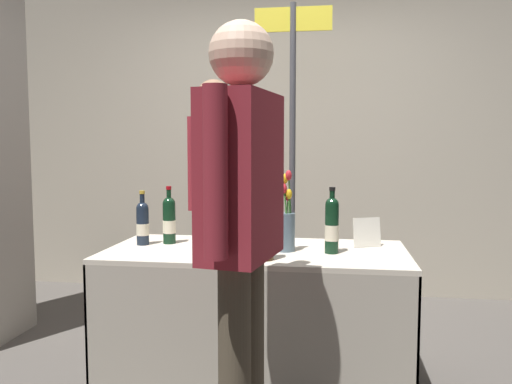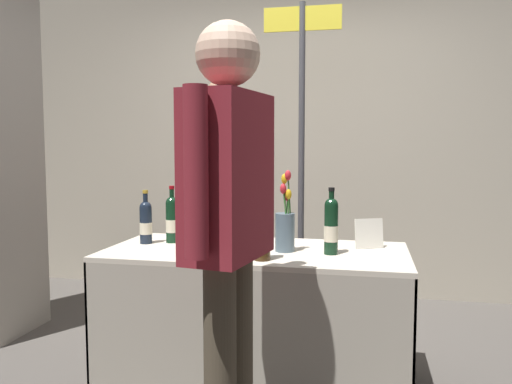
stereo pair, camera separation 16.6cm
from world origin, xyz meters
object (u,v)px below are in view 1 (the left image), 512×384
display_bottle_0 (143,222)px  booth_signpost (292,130)px  taster_foreground_right (242,210)px  flower_vase (286,226)px  tasting_table (256,291)px  wine_glass_near_vendor (208,224)px  vendor_presenter (214,182)px  featured_wine_bottle (255,221)px

display_bottle_0 → booth_signpost: bearing=53.8°
taster_foreground_right → booth_signpost: size_ratio=0.76×
booth_signpost → flower_vase: bearing=-87.4°
tasting_table → flower_vase: 0.39m
wine_glass_near_vendor → booth_signpost: 1.16m
tasting_table → taster_foreground_right: 0.94m
taster_foreground_right → vendor_presenter: bearing=26.0°
tasting_table → featured_wine_bottle: (-0.02, 0.12, 0.35)m
tasting_table → wine_glass_near_vendor: (-0.28, 0.09, 0.33)m
wine_glass_near_vendor → booth_signpost: booth_signpost is taller
flower_vase → taster_foreground_right: bearing=-97.1°
wine_glass_near_vendor → display_bottle_0: bearing=-171.2°
display_bottle_0 → vendor_presenter: (0.23, 0.72, 0.17)m
taster_foreground_right → booth_signpost: booth_signpost is taller
featured_wine_bottle → wine_glass_near_vendor: size_ratio=1.95×
featured_wine_bottle → vendor_presenter: vendor_presenter is taller
vendor_presenter → taster_foreground_right: size_ratio=1.00×
flower_vase → tasting_table: bearing=172.3°
flower_vase → wine_glass_near_vendor: bearing=165.5°
taster_foreground_right → tasting_table: bearing=14.0°
wine_glass_near_vendor → booth_signpost: size_ratio=0.07×
vendor_presenter → booth_signpost: 0.68m
featured_wine_bottle → taster_foreground_right: (0.09, -0.90, 0.17)m
featured_wine_bottle → wine_glass_near_vendor: featured_wine_bottle is taller
tasting_table → flower_vase: flower_vase is taller
display_bottle_0 → flower_vase: 0.79m
wine_glass_near_vendor → flower_vase: size_ratio=0.37×
tasting_table → taster_foreground_right: size_ratio=0.91×
display_bottle_0 → wine_glass_near_vendor: size_ratio=1.92×
display_bottle_0 → taster_foreground_right: bearing=-49.8°
flower_vase → vendor_presenter: (-0.55, 0.78, 0.17)m
tasting_table → booth_signpost: size_ratio=0.69×
featured_wine_bottle → taster_foreground_right: size_ratio=0.18×
display_bottle_0 → taster_foreground_right: (0.69, -0.82, 0.18)m
tasting_table → wine_glass_near_vendor: 0.45m
featured_wine_bottle → flower_vase: size_ratio=0.72×
featured_wine_bottle → flower_vase: flower_vase is taller
featured_wine_bottle → display_bottle_0: bearing=-171.9°
display_bottle_0 → flower_vase: (0.79, -0.06, 0.01)m
wine_glass_near_vendor → vendor_presenter: bearing=99.8°
wine_glass_near_vendor → booth_signpost: bearing=67.8°
display_bottle_0 → vendor_presenter: vendor_presenter is taller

